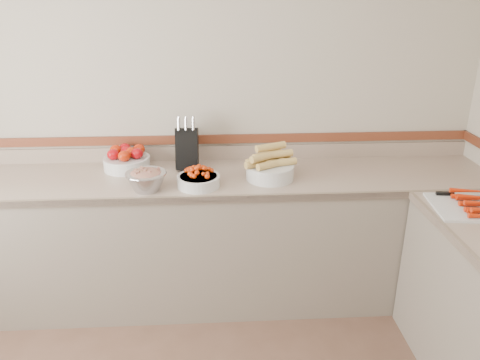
{
  "coord_description": "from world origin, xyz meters",
  "views": [
    {
      "loc": [
        0.2,
        -1.11,
        2.0
      ],
      "look_at": [
        0.35,
        1.35,
        1.0
      ],
      "focal_mm": 35.0,
      "sensor_mm": 36.0,
      "label": 1
    }
  ],
  "objects": [
    {
      "name": "back_wall",
      "position": [
        0.0,
        2.0,
        1.3
      ],
      "size": [
        4.0,
        0.0,
        4.0
      ],
      "primitive_type": "plane",
      "rotation": [
        1.57,
        0.0,
        0.0
      ],
      "color": "#B3A794",
      "rests_on": "ground_plane"
    },
    {
      "name": "tomato_bowl",
      "position": [
        -0.37,
        1.84,
        0.97
      ],
      "size": [
        0.31,
        0.31,
        0.15
      ],
      "color": "silver",
      "rests_on": "counter_back"
    },
    {
      "name": "cutting_board",
      "position": [
        1.62,
        1.1,
        0.92
      ],
      "size": [
        0.49,
        0.41,
        0.07
      ],
      "color": "silver",
      "rests_on": "counter_right"
    },
    {
      "name": "counter_back",
      "position": [
        0.0,
        1.68,
        0.45
      ],
      "size": [
        4.0,
        0.65,
        1.08
      ],
      "color": "gray",
      "rests_on": "ground_plane"
    },
    {
      "name": "rhubarb_bowl",
      "position": [
        -0.2,
        1.47,
        0.97
      ],
      "size": [
        0.24,
        0.24,
        0.14
      ],
      "color": "#B2B2BA",
      "rests_on": "counter_back"
    },
    {
      "name": "corn_bowl",
      "position": [
        0.55,
        1.61,
        0.98
      ],
      "size": [
        0.33,
        0.3,
        0.22
      ],
      "color": "silver",
      "rests_on": "counter_back"
    },
    {
      "name": "cherry_tomato_bowl",
      "position": [
        0.11,
        1.51,
        0.95
      ],
      "size": [
        0.26,
        0.26,
        0.14
      ],
      "color": "silver",
      "rests_on": "counter_back"
    },
    {
      "name": "knife_block",
      "position": [
        0.03,
        1.84,
        1.04
      ],
      "size": [
        0.15,
        0.18,
        0.35
      ],
      "color": "black",
      "rests_on": "counter_back"
    }
  ]
}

